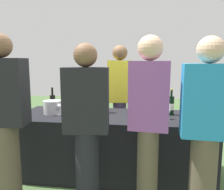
# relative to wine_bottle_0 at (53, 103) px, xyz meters

# --- Properties ---
(ground_plane) EXTENTS (12.00, 12.00, 0.00)m
(ground_plane) POSITION_rel_wine_bottle_0_xyz_m (0.82, -0.14, -0.86)
(ground_plane) COLOR #476638
(tasting_table) EXTENTS (2.33, 0.83, 0.75)m
(tasting_table) POSITION_rel_wine_bottle_0_xyz_m (0.82, -0.14, -0.49)
(tasting_table) COLOR black
(tasting_table) RESTS_ON ground_plane
(wine_bottle_0) EXTENTS (0.07, 0.07, 0.31)m
(wine_bottle_0) POSITION_rel_wine_bottle_0_xyz_m (0.00, 0.00, 0.00)
(wine_bottle_0) COLOR black
(wine_bottle_0) RESTS_ON tasting_table
(wine_bottle_1) EXTENTS (0.08, 0.08, 0.30)m
(wine_bottle_1) POSITION_rel_wine_bottle_0_xyz_m (0.19, -0.02, -0.00)
(wine_bottle_1) COLOR black
(wine_bottle_1) RESTS_ON tasting_table
(wine_bottle_2) EXTENTS (0.07, 0.07, 0.30)m
(wine_bottle_2) POSITION_rel_wine_bottle_0_xyz_m (0.47, 0.04, -0.00)
(wine_bottle_2) COLOR black
(wine_bottle_2) RESTS_ON tasting_table
(wine_bottle_3) EXTENTS (0.08, 0.08, 0.33)m
(wine_bottle_3) POSITION_rel_wine_bottle_0_xyz_m (0.69, -0.01, 0.01)
(wine_bottle_3) COLOR black
(wine_bottle_3) RESTS_ON tasting_table
(wine_bottle_4) EXTENTS (0.07, 0.07, 0.31)m
(wine_bottle_4) POSITION_rel_wine_bottle_0_xyz_m (1.05, 0.01, 0.00)
(wine_bottle_4) COLOR black
(wine_bottle_4) RESTS_ON tasting_table
(wine_bottle_5) EXTENTS (0.07, 0.07, 0.32)m
(wine_bottle_5) POSITION_rel_wine_bottle_0_xyz_m (1.53, -0.02, 0.01)
(wine_bottle_5) COLOR black
(wine_bottle_5) RESTS_ON tasting_table
(wine_glass_0) EXTENTS (0.06, 0.06, 0.14)m
(wine_glass_0) POSITION_rel_wine_bottle_0_xyz_m (0.17, -0.23, -0.01)
(wine_glass_0) COLOR silver
(wine_glass_0) RESTS_ON tasting_table
(wine_glass_1) EXTENTS (0.08, 0.08, 0.15)m
(wine_glass_1) POSITION_rel_wine_bottle_0_xyz_m (0.33, -0.22, -0.00)
(wine_glass_1) COLOR silver
(wine_glass_1) RESTS_ON tasting_table
(wine_glass_2) EXTENTS (0.06, 0.06, 0.13)m
(wine_glass_2) POSITION_rel_wine_bottle_0_xyz_m (0.62, -0.35, -0.02)
(wine_glass_2) COLOR silver
(wine_glass_2) RESTS_ON tasting_table
(wine_glass_3) EXTENTS (0.07, 0.07, 0.15)m
(wine_glass_3) POSITION_rel_wine_bottle_0_xyz_m (1.20, -0.28, -0.00)
(wine_glass_3) COLOR silver
(wine_glass_3) RESTS_ON tasting_table
(wine_glass_4) EXTENTS (0.07, 0.07, 0.14)m
(wine_glass_4) POSITION_rel_wine_bottle_0_xyz_m (1.36, -0.35, -0.01)
(wine_glass_4) COLOR silver
(wine_glass_4) RESTS_ON tasting_table
(wine_glass_5) EXTENTS (0.06, 0.06, 0.13)m
(wine_glass_5) POSITION_rel_wine_bottle_0_xyz_m (1.47, -0.25, -0.02)
(wine_glass_5) COLOR silver
(wine_glass_5) RESTS_ON tasting_table
(ice_bucket) EXTENTS (0.22, 0.22, 0.17)m
(ice_bucket) POSITION_rel_wine_bottle_0_xyz_m (0.07, -0.17, -0.03)
(ice_bucket) COLOR silver
(ice_bucket) RESTS_ON tasting_table
(server_pouring) EXTENTS (0.38, 0.24, 1.64)m
(server_pouring) POSITION_rel_wine_bottle_0_xyz_m (0.84, 0.48, 0.04)
(server_pouring) COLOR #3F3351
(server_pouring) RESTS_ON ground_plane
(guest_0) EXTENTS (0.44, 0.28, 1.66)m
(guest_0) POSITION_rel_wine_bottle_0_xyz_m (-0.09, -0.92, 0.03)
(guest_0) COLOR brown
(guest_0) RESTS_ON ground_plane
(guest_1) EXTENTS (0.42, 0.26, 1.57)m
(guest_1) POSITION_rel_wine_bottle_0_xyz_m (0.69, -0.88, -0.02)
(guest_1) COLOR black
(guest_1) RESTS_ON ground_plane
(guest_2) EXTENTS (0.37, 0.23, 1.63)m
(guest_2) POSITION_rel_wine_bottle_0_xyz_m (1.24, -0.84, 0.04)
(guest_2) COLOR brown
(guest_2) RESTS_ON ground_plane
(guest_3) EXTENTS (0.41, 0.24, 1.61)m
(guest_3) POSITION_rel_wine_bottle_0_xyz_m (1.71, -0.94, 0.00)
(guest_3) COLOR brown
(guest_3) RESTS_ON ground_plane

